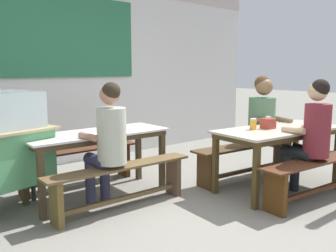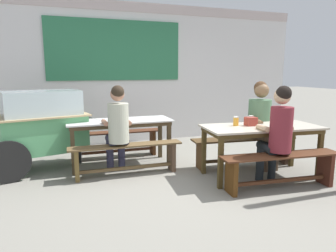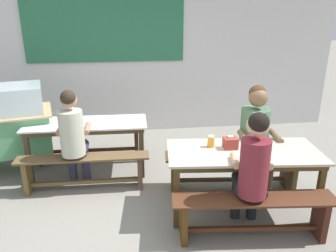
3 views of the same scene
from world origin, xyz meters
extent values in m
plane|color=gray|center=(0.00, 0.00, 0.00)|extent=(40.00, 40.00, 0.00)
cube|color=silver|center=(0.00, 2.77, 1.36)|extent=(7.30, 0.12, 2.71)
cube|color=#2A6B48|center=(-0.61, 2.68, 1.94)|extent=(2.74, 0.03, 1.21)
cube|color=silver|center=(-0.87, 1.08, 0.74)|extent=(1.67, 0.67, 0.02)
cube|color=#473924|center=(-0.87, 1.08, 0.70)|extent=(1.59, 0.61, 0.06)
cube|color=#473924|center=(-0.12, 1.31, 0.33)|extent=(0.06, 0.06, 0.67)
cube|color=#473924|center=(-0.13, 0.81, 0.33)|extent=(0.06, 0.06, 0.67)
cube|color=#473924|center=(-1.61, 1.35, 0.33)|extent=(0.06, 0.06, 0.67)
cube|color=#473924|center=(-1.62, 0.85, 0.33)|extent=(0.06, 0.06, 0.67)
cube|color=beige|center=(0.95, -0.13, 0.74)|extent=(1.74, 0.90, 0.03)
cube|color=#4A3A1B|center=(0.95, -0.13, 0.69)|extent=(1.65, 0.84, 0.06)
cube|color=#4A3A1B|center=(1.73, 0.10, 0.33)|extent=(0.07, 0.07, 0.66)
cube|color=#4A3A1B|center=(1.67, -0.51, 0.33)|extent=(0.07, 0.07, 0.66)
cube|color=#4A3A1B|center=(0.23, 0.26, 0.33)|extent=(0.07, 0.07, 0.66)
cube|color=#4A3A1B|center=(0.16, -0.36, 0.33)|extent=(0.07, 0.07, 0.66)
cube|color=#4F2A1A|center=(-0.85, 1.59, 0.46)|extent=(1.61, 0.31, 0.02)
cube|color=#4D2A15|center=(-0.17, 1.57, 0.22)|extent=(0.07, 0.23, 0.44)
cube|color=#552616|center=(-1.53, 1.61, 0.22)|extent=(0.07, 0.23, 0.44)
cube|color=#4F2A1A|center=(-0.85, 1.59, 0.11)|extent=(1.32, 0.08, 0.04)
cube|color=brown|center=(-0.88, 0.57, 0.45)|extent=(1.66, 0.29, 0.02)
cube|color=brown|center=(-0.17, 0.55, 0.22)|extent=(0.07, 0.21, 0.44)
cube|color=brown|center=(-1.59, 0.59, 0.22)|extent=(0.07, 0.21, 0.44)
cube|color=brown|center=(-0.88, 0.57, 0.11)|extent=(1.38, 0.08, 0.04)
cube|color=#4C361E|center=(1.00, 0.38, 0.45)|extent=(1.73, 0.49, 0.03)
cube|color=#453023|center=(1.73, 0.31, 0.22)|extent=(0.09, 0.27, 0.44)
cube|color=#4D331A|center=(0.27, 0.45, 0.22)|extent=(0.09, 0.27, 0.44)
cube|color=#4C361E|center=(1.00, 0.38, 0.11)|extent=(1.42, 0.19, 0.04)
cube|color=#4F2B19|center=(0.90, -0.63, 0.46)|extent=(1.65, 0.47, 0.02)
cube|color=#4D2418|center=(1.59, -0.70, 0.22)|extent=(0.09, 0.26, 0.45)
cube|color=#533012|center=(0.21, -0.56, 0.22)|extent=(0.09, 0.26, 0.45)
cube|color=#4F2B19|center=(0.90, -0.63, 0.11)|extent=(1.35, 0.18, 0.04)
cube|color=#54A268|center=(-2.02, 1.30, 0.57)|extent=(1.34, 0.98, 0.54)
cube|color=silver|center=(-2.02, 1.30, 1.04)|extent=(1.21, 0.88, 0.39)
cube|color=tan|center=(-2.02, 1.30, 0.85)|extent=(1.44, 1.07, 0.02)
cylinder|color=#333333|center=(-1.49, 1.42, 0.15)|extent=(0.05, 0.05, 0.30)
cylinder|color=#3F3F3F|center=(-1.26, 1.48, 0.73)|extent=(0.20, 0.71, 0.04)
cylinder|color=#4A3829|center=(1.16, 0.02, 0.23)|extent=(0.11, 0.11, 0.47)
cylinder|color=#4A3829|center=(1.34, 0.02, 0.23)|extent=(0.11, 0.11, 0.47)
cylinder|color=#4A3829|center=(1.17, 0.19, 0.52)|extent=(0.13, 0.37, 0.13)
cylinder|color=#4A3829|center=(1.35, 0.19, 0.52)|extent=(0.13, 0.37, 0.13)
cylinder|color=#507756|center=(1.26, 0.35, 0.79)|extent=(0.36, 0.36, 0.57)
sphere|color=brown|center=(1.26, 0.33, 1.22)|extent=(0.23, 0.23, 0.23)
sphere|color=#4C331E|center=(1.26, 0.36, 1.26)|extent=(0.21, 0.21, 0.21)
cylinder|color=brown|center=(1.06, 0.18, 0.78)|extent=(0.07, 0.31, 0.11)
cylinder|color=brown|center=(1.45, 0.17, 0.78)|extent=(0.07, 0.31, 0.09)
cylinder|color=#34334E|center=(-0.90, 0.88, 0.23)|extent=(0.11, 0.11, 0.47)
cylinder|color=#34334E|center=(-1.08, 0.88, 0.23)|extent=(0.11, 0.11, 0.47)
cylinder|color=#34334E|center=(-0.90, 0.73, 0.52)|extent=(0.13, 0.34, 0.13)
cylinder|color=#34334E|center=(-1.08, 0.73, 0.52)|extent=(0.13, 0.34, 0.13)
cylinder|color=#B6B9A3|center=(-0.99, 0.57, 0.79)|extent=(0.30, 0.30, 0.57)
sphere|color=#B3775E|center=(-0.99, 0.59, 1.21)|extent=(0.20, 0.20, 0.20)
sphere|color=#2D2319|center=(-0.99, 0.56, 1.24)|extent=(0.18, 0.18, 0.18)
cylinder|color=#B3775E|center=(-0.82, 0.75, 0.78)|extent=(0.07, 0.30, 0.08)
cylinder|color=#B3775E|center=(-1.15, 0.75, 0.78)|extent=(0.07, 0.30, 0.08)
cylinder|color=#1E2428|center=(1.03, -0.31, 0.23)|extent=(0.11, 0.11, 0.47)
cylinder|color=#1E2428|center=(0.85, -0.27, 0.23)|extent=(0.11, 0.11, 0.47)
cylinder|color=#1E2428|center=(0.99, -0.48, 0.52)|extent=(0.21, 0.41, 0.13)
cylinder|color=#1E2428|center=(0.81, -0.44, 0.52)|extent=(0.21, 0.41, 0.13)
cylinder|color=maroon|center=(0.86, -0.63, 0.80)|extent=(0.28, 0.28, 0.58)
sphere|color=tan|center=(0.87, -0.61, 1.22)|extent=(0.21, 0.21, 0.21)
sphere|color=black|center=(0.86, -0.64, 1.26)|extent=(0.19, 0.19, 0.19)
cylinder|color=tan|center=(1.06, -0.49, 0.79)|extent=(0.13, 0.31, 0.10)
cylinder|color=tan|center=(0.74, -0.42, 0.79)|extent=(0.13, 0.31, 0.09)
cube|color=#9B372D|center=(0.82, -0.04, 0.81)|extent=(0.15, 0.13, 0.12)
cube|color=white|center=(0.82, -0.04, 0.89)|extent=(0.06, 0.04, 0.02)
cylinder|color=orange|center=(0.61, 0.02, 0.81)|extent=(0.08, 0.08, 0.12)
cylinder|color=white|center=(0.61, 0.02, 0.88)|extent=(0.07, 0.07, 0.02)
camera|label=1|loc=(-2.94, -2.54, 1.46)|focal=39.31mm
camera|label=2|loc=(-1.78, -3.74, 1.54)|focal=32.79mm
camera|label=3|loc=(-0.32, -3.30, 2.22)|focal=35.16mm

